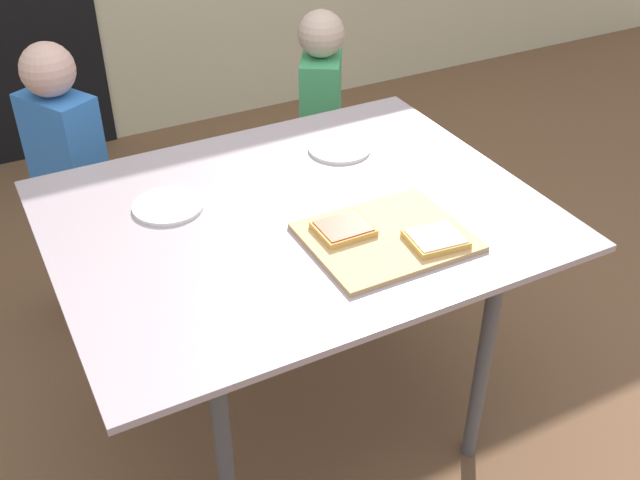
# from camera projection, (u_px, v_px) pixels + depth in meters

# --- Properties ---
(ground_plane) EXTENTS (16.00, 16.00, 0.00)m
(ground_plane) POSITION_uv_depth(u_px,v_px,m) (300.00, 412.00, 2.37)
(ground_plane) COLOR brown
(dining_table) EXTENTS (1.25, 1.00, 0.75)m
(dining_table) POSITION_uv_depth(u_px,v_px,m) (297.00, 237.00, 1.99)
(dining_table) COLOR #A4939B
(dining_table) RESTS_ON ground
(cutting_board) EXTENTS (0.38, 0.32, 0.01)m
(cutting_board) POSITION_uv_depth(u_px,v_px,m) (386.00, 237.00, 1.84)
(cutting_board) COLOR tan
(cutting_board) RESTS_ON dining_table
(pizza_slice_far_left) EXTENTS (0.13, 0.11, 0.02)m
(pizza_slice_far_left) POSITION_uv_depth(u_px,v_px,m) (343.00, 228.00, 1.84)
(pizza_slice_far_left) COLOR gold
(pizza_slice_far_left) RESTS_ON cutting_board
(pizza_slice_near_right) EXTENTS (0.14, 0.13, 0.02)m
(pizza_slice_near_right) POSITION_uv_depth(u_px,v_px,m) (436.00, 239.00, 1.81)
(pizza_slice_near_right) COLOR gold
(pizza_slice_near_right) RESTS_ON cutting_board
(plate_white_right) EXTENTS (0.19, 0.19, 0.01)m
(plate_white_right) POSITION_uv_depth(u_px,v_px,m) (340.00, 148.00, 2.23)
(plate_white_right) COLOR white
(plate_white_right) RESTS_ON dining_table
(plate_white_left) EXTENTS (0.19, 0.19, 0.01)m
(plate_white_left) POSITION_uv_depth(u_px,v_px,m) (168.00, 206.00, 1.96)
(plate_white_left) COLOR white
(plate_white_left) RESTS_ON dining_table
(child_left) EXTENTS (0.24, 0.28, 1.02)m
(child_left) POSITION_uv_depth(u_px,v_px,m) (69.00, 171.00, 2.46)
(child_left) COLOR #493E4F
(child_left) RESTS_ON ground
(child_right) EXTENTS (0.25, 0.28, 0.98)m
(child_right) POSITION_uv_depth(u_px,v_px,m) (321.00, 120.00, 2.83)
(child_right) COLOR navy
(child_right) RESTS_ON ground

